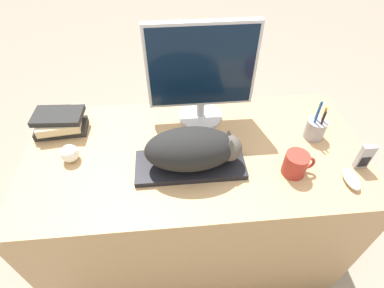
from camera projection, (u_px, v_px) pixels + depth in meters
The scene contains 10 objects.
desk at pixel (194, 202), 1.52m from camera, with size 1.42×0.69×0.75m.
keyboard at pixel (190, 165), 1.18m from camera, with size 0.43×0.17×0.02m.
cat at pixel (194, 149), 1.12m from camera, with size 0.37×0.18×0.16m.
monitor at pixel (201, 72), 1.23m from camera, with size 0.45×0.20×0.46m.
computer_mouse at pixel (351, 179), 1.13m from camera, with size 0.05×0.11×0.03m.
coffee_mug at pixel (296, 164), 1.14m from camera, with size 0.12×0.09×0.10m.
pen_cup at pixel (315, 128), 1.28m from camera, with size 0.08×0.08×0.19m.
baseball at pixel (70, 153), 1.19m from camera, with size 0.07×0.07×0.07m.
phone at pixel (365, 157), 1.15m from camera, with size 0.05×0.02×0.11m.
book_stack at pixel (60, 122), 1.31m from camera, with size 0.22×0.18×0.09m.
Camera 1 is at (-0.09, -0.51, 1.67)m, focal length 28.00 mm.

